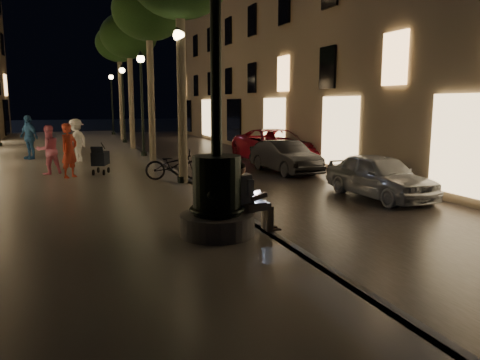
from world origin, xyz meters
name	(u,v)px	position (x,y,z in m)	size (l,w,h in m)	color
ground	(154,162)	(0.00, 15.00, 0.00)	(120.00, 120.00, 0.00)	black
cobble_lane	(217,159)	(3.00, 15.00, 0.01)	(6.00, 45.00, 0.02)	black
promenade	(60,164)	(-4.00, 15.00, 0.10)	(8.00, 45.00, 0.20)	slate
curb_strip	(154,160)	(0.00, 15.00, 0.10)	(0.25, 45.00, 0.20)	#59595B
building_right	(320,16)	(10.00, 18.00, 7.50)	(8.00, 36.00, 15.00)	#857453
fountain_lamppost	(217,182)	(-1.00, 2.00, 1.21)	(1.40, 1.40, 5.21)	#59595B
seated_man_laptop	(248,195)	(-0.39, 2.00, 0.92)	(1.01, 0.34, 1.38)	tan
tree_second	(149,13)	(-0.20, 14.00, 6.33)	(3.00, 3.00, 7.40)	#6B604C
tree_third	(129,37)	(-0.30, 20.00, 6.14)	(3.00, 3.00, 7.20)	#6B604C
tree_far	(119,44)	(-0.22, 26.00, 6.43)	(3.00, 3.00, 7.50)	#6B604C
lamp_curb_a	(180,84)	(-0.30, 8.00, 3.24)	(0.36, 0.36, 4.81)	black
lamp_curb_b	(142,90)	(-0.30, 16.00, 3.24)	(0.36, 0.36, 4.81)	black
lamp_curb_c	(123,94)	(-0.30, 24.00, 3.24)	(0.36, 0.36, 4.81)	black
lamp_curb_d	(112,96)	(-0.30, 32.00, 3.24)	(0.36, 0.36, 4.81)	black
stroller	(100,159)	(-2.57, 10.68, 0.75)	(0.67, 1.08, 1.09)	black
car_front	(380,176)	(4.65, 4.74, 0.63)	(1.48, 3.68, 1.25)	#A7ABAF
car_second	(285,157)	(4.21, 10.03, 0.61)	(1.30, 3.72, 1.23)	black
car_third	(274,146)	(5.09, 13.00, 0.75)	(2.50, 5.42, 1.51)	maroon
pedestrian_red	(69,151)	(-3.58, 10.26, 1.10)	(0.66, 0.43, 1.81)	#D4422A
pedestrian_pink	(48,150)	(-4.26, 11.30, 1.05)	(0.83, 0.64, 1.70)	pink
pedestrian_white	(76,140)	(-3.29, 14.67, 1.10)	(1.17, 0.67, 1.81)	white
pedestrian_blue	(29,137)	(-5.24, 16.40, 1.17)	(1.14, 0.47, 1.94)	#234F82
bicycle	(174,165)	(-0.40, 8.62, 0.69)	(0.65, 1.86, 0.98)	black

